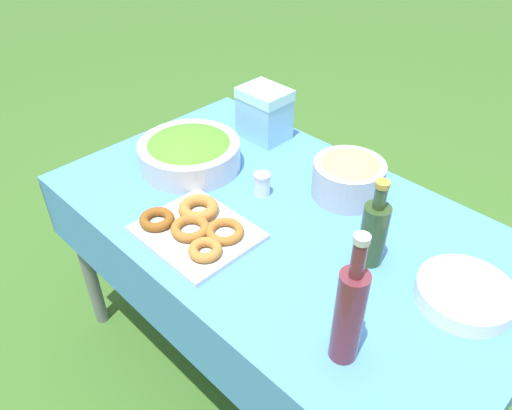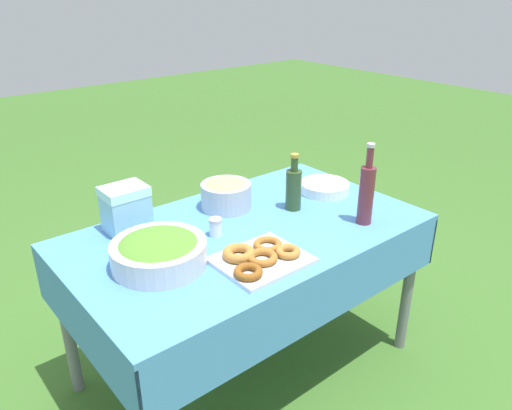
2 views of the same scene
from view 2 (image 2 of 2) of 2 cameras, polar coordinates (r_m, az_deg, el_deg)
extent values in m
plane|color=#3D6B28|center=(2.49, -0.94, -17.84)|extent=(14.00, 14.00, 0.00)
cube|color=#4C8CD1|center=(2.08, -1.07, -3.03)|extent=(1.47, 0.87, 0.02)
cube|color=#4C8CD1|center=(2.45, -7.31, -1.97)|extent=(1.47, 0.01, 0.22)
cube|color=#4C8CD1|center=(1.87, 7.29, -10.99)|extent=(1.47, 0.01, 0.22)
cube|color=#4C8CD1|center=(2.60, 11.61, -0.62)|extent=(0.01, 0.87, 0.22)
cube|color=#4C8CD1|center=(1.85, -19.46, -12.90)|extent=(0.01, 0.87, 0.22)
cylinder|color=slate|center=(2.89, 4.85, -2.86)|extent=(0.05, 0.05, 0.71)
cylinder|color=slate|center=(2.30, -20.83, -12.60)|extent=(0.05, 0.05, 0.71)
cylinder|color=slate|center=(2.49, 16.99, -8.84)|extent=(0.05, 0.05, 0.71)
cylinder|color=silver|center=(1.83, -11.02, -5.52)|extent=(0.35, 0.35, 0.09)
ellipsoid|color=#51892D|center=(1.82, -11.10, -4.65)|extent=(0.30, 0.30, 0.07)
cylinder|color=#B2B7BC|center=(2.24, -3.43, 1.06)|extent=(0.23, 0.23, 0.12)
ellipsoid|color=tan|center=(2.22, -3.46, 2.10)|extent=(0.20, 0.20, 0.07)
cube|color=silver|center=(1.84, 0.61, -6.31)|extent=(0.32, 0.27, 0.02)
torus|color=#A36628|center=(1.81, 0.74, -6.00)|extent=(0.16, 0.16, 0.03)
torus|color=#B27533|center=(1.83, -1.97, -5.52)|extent=(0.13, 0.13, 0.03)
torus|color=#A36628|center=(1.90, 1.35, -4.54)|extent=(0.13, 0.13, 0.02)
torus|color=#B27533|center=(1.85, 3.69, -5.34)|extent=(0.12, 0.12, 0.03)
torus|color=brown|center=(1.73, -0.90, -7.65)|extent=(0.11, 0.11, 0.03)
cylinder|color=white|center=(2.45, 7.82, 1.63)|extent=(0.24, 0.24, 0.01)
cylinder|color=white|center=(2.44, 7.84, 1.89)|extent=(0.24, 0.24, 0.01)
cylinder|color=white|center=(2.44, 7.85, 2.15)|extent=(0.24, 0.24, 0.01)
cylinder|color=white|center=(2.44, 7.87, 2.41)|extent=(0.24, 0.24, 0.01)
cylinder|color=#2D4723|center=(2.22, 4.32, 1.71)|extent=(0.07, 0.07, 0.18)
cylinder|color=#2D4723|center=(2.18, 4.42, 4.67)|extent=(0.03, 0.03, 0.06)
cylinder|color=#A58C33|center=(2.16, 4.45, 5.65)|extent=(0.04, 0.04, 0.01)
cylinder|color=maroon|center=(2.12, 12.47, 1.04)|extent=(0.06, 0.06, 0.25)
cylinder|color=maroon|center=(2.06, 12.89, 5.32)|extent=(0.03, 0.03, 0.09)
cylinder|color=#B7B7B7|center=(2.05, 13.02, 6.67)|extent=(0.03, 0.03, 0.02)
cube|color=#8CC6E5|center=(2.09, -14.58, -0.91)|extent=(0.17, 0.14, 0.15)
cube|color=#BAF4FF|center=(2.06, -14.86, 1.52)|extent=(0.17, 0.14, 0.04)
cylinder|color=white|center=(2.01, -4.63, -2.69)|extent=(0.05, 0.05, 0.06)
cylinder|color=silver|center=(2.00, -4.67, -1.73)|extent=(0.05, 0.05, 0.01)
camera|label=1|loc=(1.99, 36.84, 20.03)|focal=35.00mm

